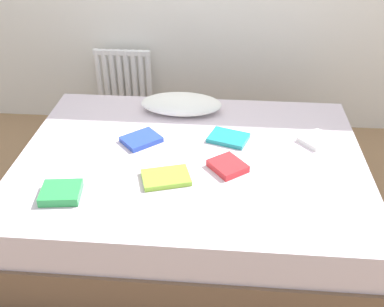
{
  "coord_description": "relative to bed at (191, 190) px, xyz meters",
  "views": [
    {
      "loc": [
        0.18,
        -2.13,
        1.91
      ],
      "look_at": [
        0.0,
        0.05,
        0.48
      ],
      "focal_mm": 41.98,
      "sensor_mm": 36.0,
      "label": 1
    }
  ],
  "objects": [
    {
      "name": "ground_plane",
      "position": [
        0.0,
        0.0,
        -0.25
      ],
      "size": [
        8.0,
        8.0,
        0.0
      ],
      "primitive_type": "plane",
      "color": "#93704C"
    },
    {
      "name": "bed",
      "position": [
        0.0,
        0.0,
        0.0
      ],
      "size": [
        2.0,
        1.5,
        0.5
      ],
      "color": "brown",
      "rests_on": "ground"
    },
    {
      "name": "radiator",
      "position": [
        -0.65,
        1.2,
        0.15
      ],
      "size": [
        0.45,
        0.04,
        0.53
      ],
      "color": "white",
      "rests_on": "ground"
    },
    {
      "name": "pillow",
      "position": [
        -0.11,
        0.52,
        0.31
      ],
      "size": [
        0.53,
        0.27,
        0.12
      ],
      "primitive_type": "ellipsoid",
      "color": "white",
      "rests_on": "bed"
    },
    {
      "name": "textbook_blue",
      "position": [
        -0.31,
        0.12,
        0.27
      ],
      "size": [
        0.27,
        0.26,
        0.03
      ],
      "primitive_type": "cube",
      "rotation": [
        0.0,
        0.0,
        0.72
      ],
      "color": "#2847B7",
      "rests_on": "bed"
    },
    {
      "name": "textbook_red",
      "position": [
        0.21,
        -0.12,
        0.27
      ],
      "size": [
        0.24,
        0.24,
        0.04
      ],
      "primitive_type": "cube",
      "rotation": [
        0.0,
        0.0,
        -0.91
      ],
      "color": "red",
      "rests_on": "bed"
    },
    {
      "name": "textbook_lime",
      "position": [
        -0.11,
        -0.24,
        0.27
      ],
      "size": [
        0.29,
        0.23,
        0.03
      ],
      "primitive_type": "cube",
      "rotation": [
        0.0,
        0.0,
        0.3
      ],
      "color": "#8CC638",
      "rests_on": "bed"
    },
    {
      "name": "textbook_white",
      "position": [
        0.73,
        0.21,
        0.27
      ],
      "size": [
        0.24,
        0.24,
        0.03
      ],
      "primitive_type": "cube",
      "rotation": [
        0.0,
        0.0,
        0.7
      ],
      "color": "white",
      "rests_on": "bed"
    },
    {
      "name": "textbook_green",
      "position": [
        -0.62,
        -0.42,
        0.28
      ],
      "size": [
        0.21,
        0.2,
        0.04
      ],
      "primitive_type": "cube",
      "rotation": [
        0.0,
        0.0,
        0.13
      ],
      "color": "green",
      "rests_on": "bed"
    },
    {
      "name": "textbook_teal",
      "position": [
        0.21,
        0.19,
        0.27
      ],
      "size": [
        0.27,
        0.23,
        0.03
      ],
      "primitive_type": "cube",
      "rotation": [
        0.0,
        0.0,
        -0.32
      ],
      "color": "teal",
      "rests_on": "bed"
    }
  ]
}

